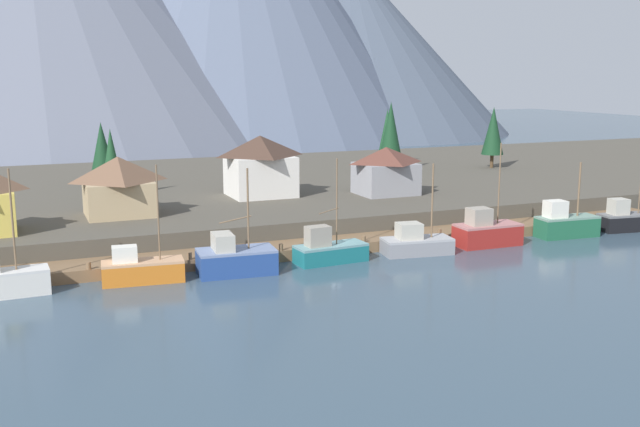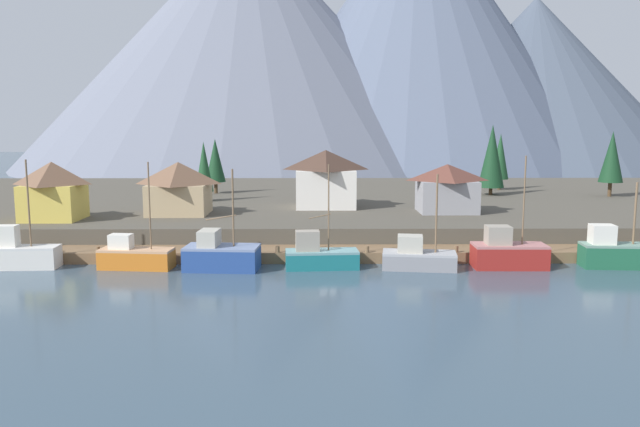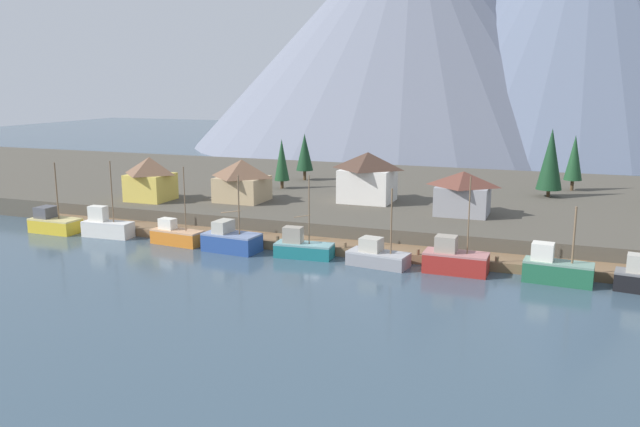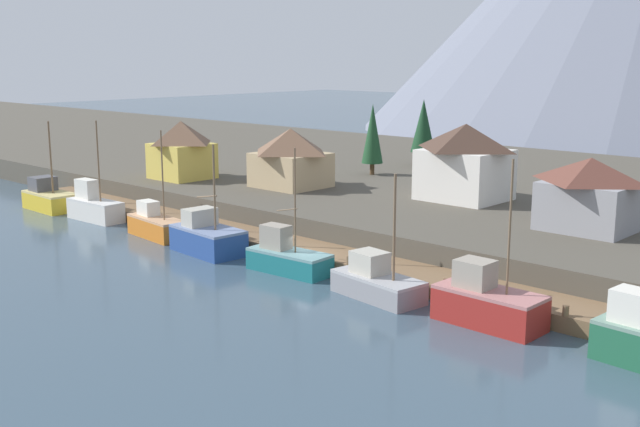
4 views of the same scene
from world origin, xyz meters
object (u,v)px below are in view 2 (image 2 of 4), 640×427
at_px(house_white, 326,178).
at_px(conifer_near_left, 492,156).
at_px(fishing_boat_red, 508,253).
at_px(conifer_mid_left, 500,157).
at_px(fishing_boat_white, 19,254).
at_px(fishing_boat_orange, 135,256).
at_px(fishing_boat_blue, 221,255).
at_px(conifer_back_left, 204,167).
at_px(conifer_near_right, 612,157).
at_px(fishing_boat_grey, 418,257).
at_px(house_yellow, 53,190).
at_px(conifer_mid_right, 215,161).
at_px(house_tan, 179,188).
at_px(fishing_boat_green, 616,252).
at_px(fishing_boat_teal, 320,256).
at_px(house_grey, 447,188).

xyz_separation_m(house_white, conifer_near_left, (23.26, 12.61, 1.94)).
relative_size(fishing_boat_red, conifer_near_left, 1.00).
bearing_deg(conifer_mid_left, fishing_boat_white, -142.56).
xyz_separation_m(fishing_boat_orange, fishing_boat_blue, (7.47, -0.45, 0.19)).
xyz_separation_m(conifer_mid_left, conifer_back_left, (-41.95, -13.78, -0.55)).
distance_m(fishing_boat_white, conifer_near_right, 73.60).
distance_m(fishing_boat_white, conifer_mid_left, 67.59).
bearing_deg(conifer_near_right, fishing_boat_red, -126.37).
distance_m(fishing_boat_grey, house_yellow, 38.20).
xyz_separation_m(fishing_boat_red, conifer_mid_right, (-30.85, 36.61, 5.87)).
bearing_deg(conifer_mid_right, fishing_boat_grey, -58.13).
xyz_separation_m(house_white, house_tan, (-16.28, -5.73, -0.53)).
relative_size(fishing_boat_orange, conifer_near_right, 1.04).
xyz_separation_m(fishing_boat_green, conifer_mid_left, (1.59, 41.08, 6.14)).
bearing_deg(house_yellow, fishing_boat_orange, -45.28).
distance_m(fishing_boat_grey, conifer_back_left, 36.46).
height_order(fishing_boat_orange, conifer_near_right, conifer_near_right).
distance_m(conifer_near_left, conifer_mid_left, 7.81).
distance_m(fishing_boat_orange, fishing_boat_red, 32.31).
xyz_separation_m(house_tan, conifer_back_left, (0.81, 11.65, 1.47)).
distance_m(house_yellow, conifer_mid_left, 62.35).
xyz_separation_m(fishing_boat_teal, house_tan, (-15.36, 15.72, 4.37)).
bearing_deg(fishing_boat_grey, fishing_boat_white, -173.03).
xyz_separation_m(fishing_boat_white, fishing_boat_red, (42.37, -0.21, 0.03)).
relative_size(fishing_boat_grey, fishing_boat_red, 0.84).
height_order(fishing_boat_orange, conifer_near_left, conifer_near_left).
relative_size(house_grey, conifer_near_left, 0.68).
distance_m(fishing_boat_green, house_yellow, 54.76).
relative_size(house_tan, conifer_mid_right, 0.87).
bearing_deg(house_white, house_tan, -160.62).
bearing_deg(fishing_boat_blue, fishing_boat_grey, 4.98).
bearing_deg(fishing_boat_white, conifer_mid_left, 35.00).
xyz_separation_m(fishing_boat_grey, conifer_back_left, (-23.00, 27.67, 5.90)).
distance_m(fishing_boat_green, house_grey, 20.78).
height_order(fishing_boat_red, house_yellow, fishing_boat_red).
xyz_separation_m(fishing_boat_white, house_white, (26.96, 21.21, 4.70)).
relative_size(conifer_near_left, conifer_near_right, 1.10).
distance_m(fishing_boat_teal, fishing_boat_red, 16.34).
distance_m(fishing_boat_orange, fishing_boat_teal, 15.97).
height_order(fishing_boat_orange, conifer_mid_left, conifer_mid_left).
height_order(fishing_boat_orange, house_white, house_white).
bearing_deg(house_tan, conifer_mid_left, 30.74).
bearing_deg(conifer_near_left, house_white, -151.53).
distance_m(fishing_boat_blue, house_tan, 18.01).
bearing_deg(fishing_boat_red, fishing_boat_teal, -178.99).
xyz_separation_m(fishing_boat_teal, house_grey, (14.49, 17.04, 4.19)).
relative_size(fishing_boat_blue, house_tan, 1.29).
xyz_separation_m(fishing_boat_orange, conifer_mid_left, (43.38, 41.10, 6.42)).
height_order(fishing_boat_teal, house_white, house_white).
bearing_deg(conifer_near_right, conifer_mid_left, 144.28).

